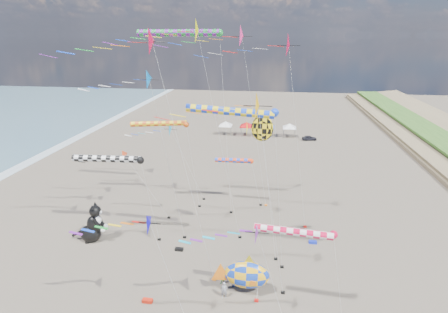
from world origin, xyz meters
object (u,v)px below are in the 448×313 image
cat_inflatable (91,222)px  child_blue (233,282)px  fish_inflatable (246,275)px  child_green (223,279)px  person_adult (224,290)px  parked_car (309,138)px

cat_inflatable → child_blue: cat_inflatable is taller
fish_inflatable → child_blue: fish_inflatable is taller
fish_inflatable → child_green: size_ratio=4.65×
person_adult → parked_car: bearing=67.5°
cat_inflatable → fish_inflatable: bearing=-24.4°
fish_inflatable → person_adult: fish_inflatable is taller
cat_inflatable → fish_inflatable: size_ratio=0.87×
cat_inflatable → parked_car: (28.44, 45.57, -1.84)m
cat_inflatable → child_green: size_ratio=4.03×
child_blue → person_adult: bearing=-159.2°
parked_car → person_adult: bearing=157.4°
person_adult → child_blue: size_ratio=1.57×
person_adult → child_blue: bearing=58.3°
person_adult → child_blue: person_adult is taller
parked_car → child_green: bearing=156.6°
child_blue → parked_car: 52.37m
cat_inflatable → fish_inflatable: (18.29, -6.20, -0.41)m
cat_inflatable → child_green: bearing=-24.2°
person_adult → fish_inflatable: bearing=16.3°
fish_inflatable → person_adult: (-1.89, -0.91, -1.18)m
cat_inflatable → child_blue: (17.04, -5.54, -1.88)m
cat_inflatable → fish_inflatable: 19.31m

